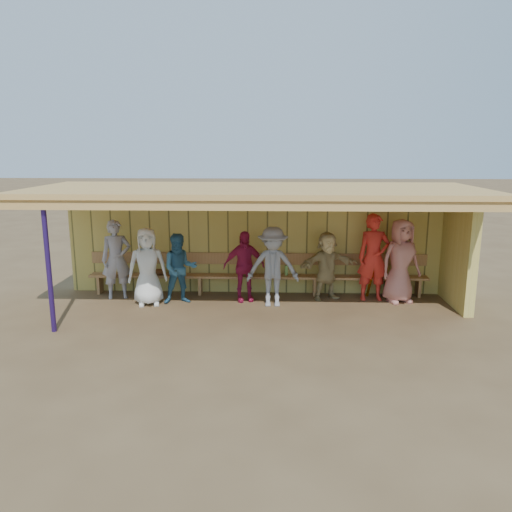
# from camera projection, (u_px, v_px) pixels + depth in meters

# --- Properties ---
(ground) EXTENTS (90.00, 90.00, 0.00)m
(ground) POSITION_uv_depth(u_px,v_px,m) (255.00, 309.00, 10.28)
(ground) COLOR brown
(ground) RESTS_ON ground
(player_a) EXTENTS (0.73, 0.60, 1.74)m
(player_a) POSITION_uv_depth(u_px,v_px,m) (116.00, 259.00, 10.91)
(player_a) COLOR #9F9CA5
(player_a) RESTS_ON ground
(player_b) EXTENTS (0.90, 0.69, 1.65)m
(player_b) POSITION_uv_depth(u_px,v_px,m) (147.00, 267.00, 10.44)
(player_b) COLOR white
(player_b) RESTS_ON ground
(player_c) EXTENTS (0.85, 0.74, 1.50)m
(player_c) POSITION_uv_depth(u_px,v_px,m) (180.00, 269.00, 10.56)
(player_c) COLOR teal
(player_c) RESTS_ON ground
(player_d) EXTENTS (0.97, 0.60, 1.53)m
(player_d) POSITION_uv_depth(u_px,v_px,m) (244.00, 266.00, 10.71)
(player_d) COLOR #AD1B44
(player_d) RESTS_ON ground
(player_e) EXTENTS (1.10, 0.66, 1.68)m
(player_e) POSITION_uv_depth(u_px,v_px,m) (273.00, 267.00, 10.37)
(player_e) COLOR gray
(player_e) RESTS_ON ground
(player_f) EXTENTS (1.45, 0.95, 1.49)m
(player_f) POSITION_uv_depth(u_px,v_px,m) (327.00, 266.00, 10.85)
(player_f) COLOR tan
(player_f) RESTS_ON ground
(player_g) EXTENTS (0.71, 0.49, 1.89)m
(player_g) POSITION_uv_depth(u_px,v_px,m) (374.00, 257.00, 10.75)
(player_g) COLOR red
(player_g) RESTS_ON ground
(player_h) EXTENTS (1.01, 0.82, 1.80)m
(player_h) POSITION_uv_depth(u_px,v_px,m) (401.00, 261.00, 10.61)
(player_h) COLOR tan
(player_h) RESTS_ON ground
(dugout_structure) EXTENTS (8.80, 3.20, 2.50)m
(dugout_structure) POSITION_uv_depth(u_px,v_px,m) (275.00, 223.00, 10.57)
(dugout_structure) COLOR #CCB857
(dugout_structure) RESTS_ON ground
(bench) EXTENTS (7.60, 0.34, 0.93)m
(bench) POSITION_uv_depth(u_px,v_px,m) (257.00, 271.00, 11.26)
(bench) COLOR #B3824D
(bench) RESTS_ON ground
(dugout_equipment) EXTENTS (5.78, 0.62, 0.80)m
(dugout_equipment) POSITION_uv_depth(u_px,v_px,m) (228.00, 274.00, 11.16)
(dugout_equipment) COLOR orange
(dugout_equipment) RESTS_ON ground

